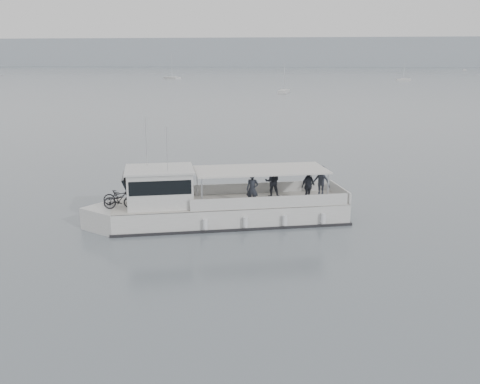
# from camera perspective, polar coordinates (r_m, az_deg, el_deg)

# --- Properties ---
(ground) EXTENTS (1400.00, 1400.00, 0.00)m
(ground) POSITION_cam_1_polar(r_m,az_deg,el_deg) (27.04, -8.77, -3.66)
(ground) COLOR slate
(ground) RESTS_ON ground
(headland) EXTENTS (1400.00, 90.00, 28.00)m
(headland) POSITION_cam_1_polar(r_m,az_deg,el_deg) (584.83, 6.55, 14.55)
(headland) COLOR #939EA8
(headland) RESTS_ON ground
(tour_boat) EXTENTS (13.31, 6.47, 5.61)m
(tour_boat) POSITION_cam_1_polar(r_m,az_deg,el_deg) (27.08, -3.49, -1.46)
(tour_boat) COLOR silver
(tour_boat) RESTS_ON ground
(moored_fleet) EXTENTS (437.67, 317.98, 10.77)m
(moored_fleet) POSITION_cam_1_polar(r_m,az_deg,el_deg) (225.77, -2.21, 12.08)
(moored_fleet) COLOR silver
(moored_fleet) RESTS_ON ground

